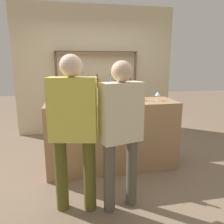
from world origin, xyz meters
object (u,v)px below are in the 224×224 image
counter_bottle_3 (116,92)px  customer_center (121,126)px  counter_bottle_2 (80,93)px  counter_bottle_4 (130,90)px  wine_glass (158,94)px  counter_bottle_5 (93,95)px  counter_bottle_0 (96,93)px  counter_bottle_1 (93,91)px  customer_left (73,125)px

counter_bottle_3 → customer_center: bearing=-98.8°
counter_bottle_2 → counter_bottle_3: 0.52m
counter_bottle_4 → wine_glass: counter_bottle_4 is taller
counter_bottle_5 → customer_center: customer_center is taller
counter_bottle_0 → counter_bottle_1: size_ratio=0.89×
counter_bottle_2 → counter_bottle_4: bearing=9.3°
counter_bottle_5 → counter_bottle_3: bearing=33.2°
counter_bottle_0 → customer_center: bearing=-81.9°
counter_bottle_0 → wine_glass: 0.93m
counter_bottle_2 → counter_bottle_3: same height
counter_bottle_3 → customer_left: (-0.64, -0.94, -0.20)m
counter_bottle_5 → wine_glass: bearing=9.8°
counter_bottle_0 → customer_left: 1.02m
customer_left → customer_center: bearing=-85.3°
counter_bottle_2 → customer_center: 1.08m
counter_bottle_1 → counter_bottle_3: counter_bottle_1 is taller
counter_bottle_4 → counter_bottle_3: bearing=-154.2°
counter_bottle_2 → customer_center: bearing=-69.5°
counter_bottle_1 → counter_bottle_5: size_ratio=1.05×
counter_bottle_2 → counter_bottle_4: counter_bottle_4 is taller
counter_bottle_2 → counter_bottle_4: 0.78m
counter_bottle_1 → wine_glass: (0.94, -0.23, -0.04)m
counter_bottle_0 → counter_bottle_1: 0.16m
counter_bottle_3 → counter_bottle_5: 0.44m
counter_bottle_2 → customer_left: (-0.12, -0.93, -0.19)m
counter_bottle_0 → customer_center: customer_center is taller
counter_bottle_1 → customer_left: 1.17m
counter_bottle_2 → counter_bottle_3: size_ratio=1.00×
counter_bottle_2 → counter_bottle_5: 0.28m
counter_bottle_1 → counter_bottle_2: bearing=-139.8°
counter_bottle_0 → counter_bottle_4: 0.55m
counter_bottle_5 → counter_bottle_0: bearing=74.7°
counter_bottle_1 → customer_center: bearing=-82.0°
counter_bottle_5 → customer_center: (0.21, -0.76, -0.22)m
customer_left → customer_center: 0.49m
counter_bottle_2 → customer_left: 0.96m
counter_bottle_2 → counter_bottle_5: counter_bottle_2 is taller
counter_bottle_1 → counter_bottle_2: counter_bottle_1 is taller
counter_bottle_1 → customer_center: 1.20m
counter_bottle_0 → counter_bottle_1: counter_bottle_1 is taller
counter_bottle_5 → wine_glass: 1.00m
counter_bottle_2 → counter_bottle_4: size_ratio=0.97×
counter_bottle_5 → customer_left: size_ratio=0.21×
counter_bottle_3 → customer_center: customer_center is taller
counter_bottle_0 → wine_glass: bearing=-4.7°
counter_bottle_1 → counter_bottle_2: (-0.21, -0.17, -0.01)m
counter_bottle_2 → counter_bottle_4: (0.77, 0.13, 0.01)m
counter_bottle_0 → customer_center: size_ratio=0.20×
counter_bottle_4 → wine_glass: 0.42m
customer_left → counter_bottle_1: bearing=-4.6°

